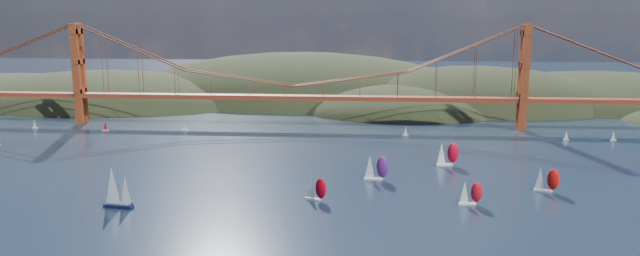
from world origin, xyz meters
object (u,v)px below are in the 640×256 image
object	(u,v)px
racer_1	(470,193)
racer_3	(447,154)
sloop_navy	(116,188)
racer_2	(546,179)
racer_rwb	(376,167)
racer_0	(315,188)

from	to	relation	value
racer_1	racer_3	distance (m)	51.06
sloop_navy	racer_2	world-z (taller)	sloop_navy
sloop_navy	racer_rwb	distance (m)	92.38
racer_3	sloop_navy	bearing A→B (deg)	-165.28
racer_3	racer_1	bearing A→B (deg)	-102.83
racer_0	racer_3	distance (m)	70.44
racer_3	racer_rwb	distance (m)	37.47
sloop_navy	racer_1	bearing A→B (deg)	13.87
racer_0	racer_3	xyz separation A→B (m)	(49.38, 50.22, 0.88)
sloop_navy	racer_3	xyz separation A→B (m)	(112.53, 63.17, -1.41)
sloop_navy	racer_1	world-z (taller)	sloop_navy
racer_1	racer_rwb	distance (m)	41.02
racer_1	racer_rwb	world-z (taller)	racer_rwb
racer_2	racer_rwb	distance (m)	60.26
racer_2	racer_rwb	xyz separation A→B (m)	(-59.36, 10.32, 0.43)
sloop_navy	racer_2	xyz separation A→B (m)	(142.88, 29.14, -2.01)
racer_0	racer_rwb	size ratio (longest dim) A/B	0.86
racer_2	racer_rwb	bearing A→B (deg)	-176.16
sloop_navy	racer_0	world-z (taller)	sloop_navy
racer_rwb	racer_0	bearing A→B (deg)	-125.70
racer_0	racer_rwb	distance (m)	33.44
sloop_navy	racer_0	bearing A→B (deg)	19.38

